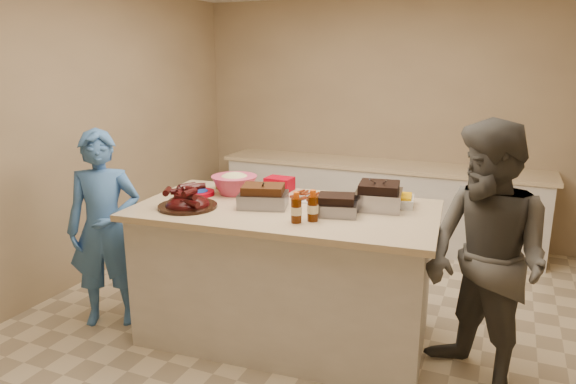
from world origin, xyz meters
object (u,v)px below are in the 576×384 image
at_px(roasting_pan, 378,208).
at_px(bbq_bottle_a, 313,221).
at_px(bbq_bottle_b, 296,222).
at_px(mustard_bottle, 254,200).
at_px(island, 285,334).
at_px(rib_platter, 188,208).
at_px(guest_blue, 113,320).
at_px(plastic_cup, 219,188).
at_px(coleslaw_bowl, 235,194).

relative_size(roasting_pan, bbq_bottle_a, 1.53).
height_order(bbq_bottle_b, mustard_bottle, bbq_bottle_b).
relative_size(island, bbq_bottle_b, 10.52).
height_order(roasting_pan, bbq_bottle_b, bbq_bottle_b).
relative_size(rib_platter, guest_blue, 0.27).
relative_size(island, roasting_pan, 6.73).
bearing_deg(bbq_bottle_a, bbq_bottle_b, -139.13).
xyz_separation_m(bbq_bottle_a, plastic_cup, (-1.00, 0.51, 0.00)).
distance_m(roasting_pan, plastic_cup, 1.33).
height_order(island, guest_blue, island).
relative_size(bbq_bottle_a, mustard_bottle, 1.80).
bearing_deg(roasting_pan, mustard_bottle, -178.91).
height_order(island, bbq_bottle_b, bbq_bottle_b).
bearing_deg(rib_platter, plastic_cup, 98.24).
xyz_separation_m(coleslaw_bowl, guest_blue, (-0.84, -0.53, -1.00)).
bearing_deg(mustard_bottle, bbq_bottle_a, -28.08).
xyz_separation_m(roasting_pan, guest_blue, (-1.96, -0.58, -1.00)).
relative_size(island, plastic_cup, 23.44).
relative_size(rib_platter, bbq_bottle_a, 2.03).
bearing_deg(guest_blue, coleslaw_bowl, 3.33).
height_order(island, mustard_bottle, mustard_bottle).
relative_size(rib_platter, bbq_bottle_b, 2.08).
bearing_deg(rib_platter, bbq_bottle_b, -0.98).
distance_m(island, mustard_bottle, 1.05).
height_order(bbq_bottle_a, bbq_bottle_b, bbq_bottle_a).
bearing_deg(guest_blue, roasting_pan, -12.80).
xyz_separation_m(rib_platter, roasting_pan, (1.24, 0.52, 0.00)).
bearing_deg(roasting_pan, coleslaw_bowl, 174.22).
xyz_separation_m(roasting_pan, bbq_bottle_a, (-0.32, -0.46, 0.00)).
bearing_deg(roasting_pan, rib_platter, -165.43).
distance_m(rib_platter, mustard_bottle, 0.50).
distance_m(rib_platter, roasting_pan, 1.35).
bearing_deg(bbq_bottle_a, island, 142.82).
xyz_separation_m(bbq_bottle_b, plastic_cup, (-0.92, 0.59, 0.00)).
relative_size(roasting_pan, coleslaw_bowl, 0.89).
distance_m(coleslaw_bowl, bbq_bottle_a, 0.91).
bearing_deg(guest_blue, bbq_bottle_a, -25.04).
xyz_separation_m(rib_platter, mustard_bottle, (0.34, 0.37, 0.00)).
xyz_separation_m(rib_platter, bbq_bottle_a, (0.92, 0.06, 0.00)).
bearing_deg(bbq_bottle_b, guest_blue, -178.25).
relative_size(coleslaw_bowl, bbq_bottle_b, 1.76).
height_order(rib_platter, bbq_bottle_a, bbq_bottle_a).
relative_size(roasting_pan, plastic_cup, 3.48).
height_order(island, plastic_cup, plastic_cup).
bearing_deg(rib_platter, guest_blue, -175.09).
height_order(island, rib_platter, rib_platter).
bearing_deg(island, plastic_cup, 152.84).
height_order(plastic_cup, guest_blue, plastic_cup).
bearing_deg(bbq_bottle_b, rib_platter, 179.02).
height_order(mustard_bottle, plastic_cup, mustard_bottle).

